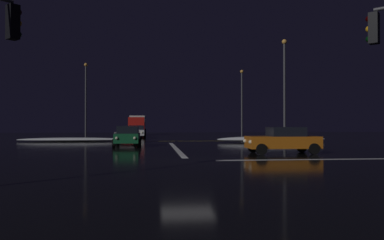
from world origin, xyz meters
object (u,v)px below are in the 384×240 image
(sedan_green, at_px, (128,136))
(streetlamp_right_near, at_px, (284,84))
(streetlamp_left_far, at_px, (86,95))
(streetlamp_right_far, at_px, (242,98))
(sedan_red, at_px, (131,132))
(sedan_black, at_px, (135,131))
(sedan_orange_crossing, at_px, (283,140))
(sedan_white, at_px, (137,131))
(sedan_gray, at_px, (126,134))
(box_truck, at_px, (137,124))

(sedan_green, xyz_separation_m, streetlamp_right_near, (13.62, 2.48, 4.54))
(streetlamp_left_far, distance_m, streetlamp_right_far, 20.04)
(sedan_red, height_order, streetlamp_left_far, streetlamp_left_far)
(sedan_black, bearing_deg, sedan_orange_crossing, -72.40)
(sedan_white, height_order, streetlamp_right_near, streetlamp_right_near)
(sedan_gray, relative_size, sedan_orange_crossing, 1.00)
(sedan_black, relative_size, streetlamp_right_near, 0.47)
(sedan_orange_crossing, relative_size, streetlamp_right_far, 0.49)
(sedan_green, relative_size, sedan_black, 1.00)
(sedan_gray, height_order, streetlamp_right_far, streetlamp_right_far)
(sedan_black, relative_size, box_truck, 0.52)
(sedan_white, height_order, sedan_black, same)
(sedan_white, distance_m, sedan_black, 5.38)
(sedan_orange_crossing, xyz_separation_m, streetlamp_right_near, (3.96, 10.69, 4.54))
(streetlamp_left_far, bearing_deg, sedan_black, 41.58)
(sedan_green, distance_m, box_truck, 31.09)
(streetlamp_right_near, bearing_deg, box_truck, 116.27)
(sedan_black, bearing_deg, box_truck, 90.13)
(sedan_green, xyz_separation_m, box_truck, (-0.49, 31.07, 0.91))
(sedan_green, distance_m, streetlamp_right_near, 14.57)
(sedan_red, distance_m, streetlamp_left_far, 9.30)
(streetlamp_left_far, bearing_deg, streetlamp_right_far, -0.00)
(box_truck, height_order, streetlamp_left_far, streetlamp_left_far)
(sedan_green, height_order, streetlamp_right_near, streetlamp_right_near)
(sedan_green, xyz_separation_m, streetlamp_left_far, (-6.43, 18.48, 4.61))
(streetlamp_right_far, bearing_deg, sedan_gray, -139.53)
(streetlamp_left_far, bearing_deg, sedan_orange_crossing, -58.92)
(box_truck, bearing_deg, streetlamp_left_far, -115.23)
(sedan_green, relative_size, streetlamp_left_far, 0.46)
(sedan_gray, height_order, box_truck, box_truck)
(streetlamp_right_near, distance_m, streetlamp_right_far, 16.00)
(sedan_white, xyz_separation_m, sedan_black, (-0.50, 5.35, 0.00))
(sedan_orange_crossing, bearing_deg, streetlamp_right_near, 69.69)
(sedan_red, relative_size, streetlamp_right_far, 0.49)
(sedan_gray, height_order, sedan_black, same)
(sedan_white, height_order, sedan_orange_crossing, same)
(sedan_red, xyz_separation_m, streetlamp_right_near, (14.14, -10.49, 4.54))
(sedan_red, bearing_deg, streetlamp_right_far, 21.28)
(sedan_orange_crossing, bearing_deg, sedan_red, 115.69)
(box_truck, distance_m, streetlamp_right_near, 32.09)
(streetlamp_right_near, bearing_deg, sedan_black, 123.52)
(streetlamp_right_far, bearing_deg, box_truck, 138.27)
(sedan_orange_crossing, bearing_deg, sedan_green, 139.66)
(sedan_black, xyz_separation_m, streetlamp_left_far, (-5.95, -5.28, 4.61))
(sedan_gray, distance_m, streetlamp_right_near, 15.41)
(sedan_green, height_order, sedan_red, same)
(sedan_gray, distance_m, streetlamp_left_far, 14.22)
(streetlamp_left_far, bearing_deg, box_truck, 64.77)
(box_truck, xyz_separation_m, sedan_orange_crossing, (10.15, -39.27, -0.91))
(box_truck, height_order, streetlamp_right_far, streetlamp_right_far)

